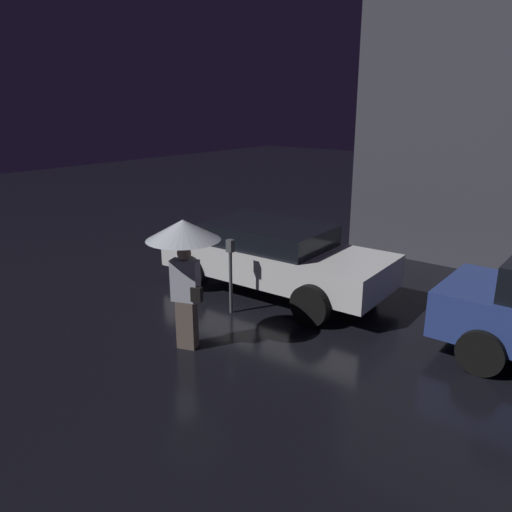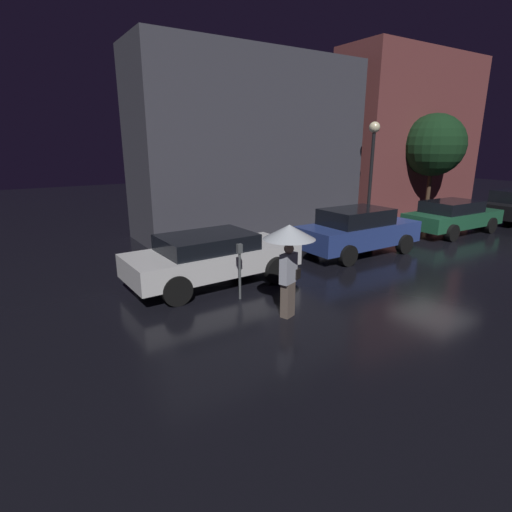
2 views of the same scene
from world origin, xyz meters
name	(u,v)px [view 1 (image 1 of 2)]	position (x,y,z in m)	size (l,w,h in m)	color
parked_car_white	(274,255)	(-8.21, 1.27, 0.75)	(4.60, 2.05, 1.35)	silver
pedestrian_with_umbrella	(184,246)	(-7.81, -1.51, 1.64)	(1.09, 1.09, 2.02)	#66564C
parking_meter	(231,268)	(-8.16, -0.09, 0.84)	(0.12, 0.10, 1.36)	#4C5154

